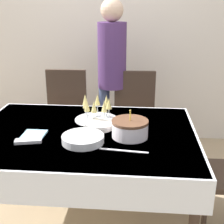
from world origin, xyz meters
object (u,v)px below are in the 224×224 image
at_px(champagne_tray, 96,109).
at_px(plate_stack_dessert, 99,125).
at_px(birthday_cake, 130,129).
at_px(person_standing, 112,68).
at_px(dining_chair_far_left, 65,115).
at_px(dining_chair_far_right, 134,117).
at_px(plate_stack_main, 83,139).

height_order(champagne_tray, plate_stack_dessert, champagne_tray).
xyz_separation_m(birthday_cake, person_standing, (-0.22, 1.11, 0.18)).
distance_m(plate_stack_dessert, person_standing, 1.00).
xyz_separation_m(dining_chair_far_left, dining_chair_far_right, (0.69, -0.00, 0.00)).
bearing_deg(dining_chair_far_right, champagne_tray, -113.33).
distance_m(birthday_cake, plate_stack_dessert, 0.26).
relative_size(plate_stack_main, person_standing, 0.17).
relative_size(birthday_cake, person_standing, 0.15).
bearing_deg(plate_stack_main, champagne_tray, 85.62).
height_order(plate_stack_main, plate_stack_dessert, plate_stack_main).
relative_size(birthday_cake, plate_stack_main, 0.90).
bearing_deg(dining_chair_far_left, dining_chair_far_right, -0.00).
relative_size(plate_stack_dessert, person_standing, 0.13).
distance_m(dining_chair_far_left, plate_stack_dessert, 0.96).
distance_m(dining_chair_far_left, birthday_cake, 1.19).
xyz_separation_m(dining_chair_far_right, champagne_tray, (-0.28, -0.66, 0.30)).
bearing_deg(dining_chair_far_left, plate_stack_dessert, -61.18).
bearing_deg(plate_stack_dessert, champagne_tray, 105.11).
xyz_separation_m(birthday_cake, plate_stack_main, (-0.30, -0.12, -0.03)).
height_order(plate_stack_dessert, person_standing, person_standing).
xyz_separation_m(champagne_tray, person_standing, (0.05, 0.82, 0.15)).
bearing_deg(person_standing, plate_stack_dessert, -90.28).
bearing_deg(champagne_tray, plate_stack_main, -94.38).
xyz_separation_m(birthday_cake, plate_stack_dessert, (-0.22, 0.14, -0.04)).
xyz_separation_m(champagne_tray, plate_stack_main, (-0.03, -0.41, -0.06)).
relative_size(dining_chair_far_left, plate_stack_dessert, 4.66).
height_order(birthday_cake, plate_stack_dessert, birthday_cake).
relative_size(dining_chair_far_left, plate_stack_main, 3.59).
relative_size(dining_chair_far_right, plate_stack_dessert, 4.66).
height_order(dining_chair_far_right, plate_stack_dessert, dining_chair_far_right).
xyz_separation_m(dining_chair_far_left, champagne_tray, (0.41, -0.66, 0.30)).
bearing_deg(birthday_cake, plate_stack_dessert, 148.68).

